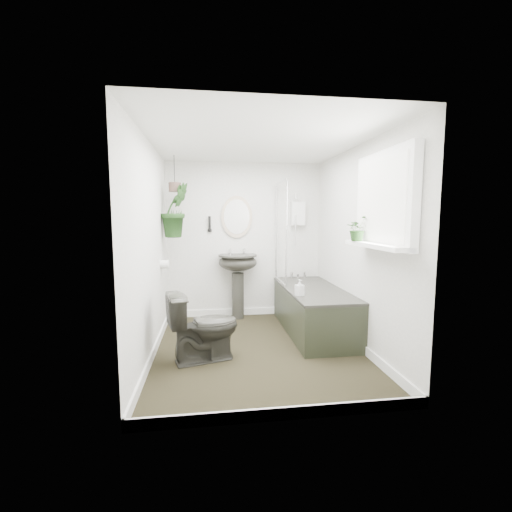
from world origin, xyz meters
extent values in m
cube|color=black|center=(0.00, 0.00, -0.01)|extent=(2.30, 2.80, 0.02)
cube|color=white|center=(0.00, 0.00, 2.31)|extent=(2.30, 2.80, 0.02)
cube|color=silver|center=(0.00, 1.41, 1.15)|extent=(2.30, 0.02, 2.30)
cube|color=silver|center=(0.00, -1.41, 1.15)|extent=(2.30, 0.02, 2.30)
cube|color=silver|center=(-1.16, 0.00, 1.15)|extent=(0.02, 2.80, 2.30)
cube|color=silver|center=(1.16, 0.00, 1.15)|extent=(0.02, 2.80, 2.30)
cube|color=white|center=(0.00, 0.00, 0.05)|extent=(2.30, 2.80, 0.10)
cube|color=white|center=(0.80, 1.34, 1.55)|extent=(0.20, 0.10, 0.35)
ellipsoid|color=#C8B295|center=(-0.12, 1.37, 1.50)|extent=(0.46, 0.03, 0.62)
cylinder|color=black|center=(-0.52, 1.36, 1.40)|extent=(0.04, 0.04, 0.22)
cylinder|color=white|center=(-1.10, 0.70, 0.90)|extent=(0.11, 0.11, 0.11)
cube|color=white|center=(1.09, -0.70, 1.65)|extent=(0.08, 1.00, 0.90)
cube|color=white|center=(1.02, -0.70, 1.23)|extent=(0.18, 1.00, 0.04)
cube|color=white|center=(1.04, -0.70, 1.65)|extent=(0.01, 0.86, 0.76)
imported|color=#2B2A25|center=(-0.60, -0.22, 0.37)|extent=(0.80, 0.58, 0.73)
imported|color=black|center=(0.97, -0.40, 1.38)|extent=(0.29, 0.27, 0.25)
imported|color=black|center=(-0.97, 0.95, 1.59)|extent=(0.51, 0.50, 0.72)
imported|color=black|center=(0.51, 0.11, 0.67)|extent=(0.11, 0.11, 0.19)
cylinder|color=brown|center=(-0.97, 0.95, 1.89)|extent=(0.16, 0.16, 0.12)
camera|label=1|loc=(-0.53, -3.72, 1.49)|focal=24.00mm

